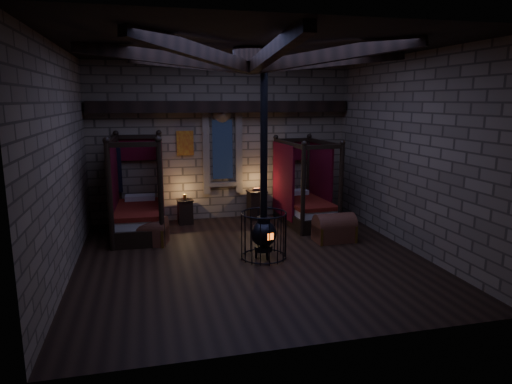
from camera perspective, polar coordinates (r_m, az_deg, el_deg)
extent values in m
cube|color=black|center=(9.54, -0.55, -8.32)|extent=(7.00, 7.00, 0.01)
cube|color=#847054|center=(12.46, -4.26, 6.23)|extent=(7.00, 0.02, 4.20)
cube|color=#847054|center=(5.74, 7.39, 0.02)|extent=(7.00, 0.02, 4.20)
cube|color=#847054|center=(8.93, -23.04, 3.29)|extent=(0.02, 7.00, 4.20)
cube|color=#847054|center=(10.41, 18.60, 4.64)|extent=(0.02, 7.00, 4.20)
cube|color=black|center=(9.03, -0.61, 17.64)|extent=(7.00, 7.00, 0.01)
cube|color=black|center=(12.23, -4.19, 10.59)|extent=(6.86, 0.35, 0.30)
cylinder|color=black|center=(9.01, -0.61, 16.69)|extent=(0.70, 0.70, 0.25)
cube|color=black|center=(12.43, -4.21, 5.29)|extent=(0.55, 0.04, 1.60)
cube|color=maroon|center=(12.30, -8.86, 6.06)|extent=(0.45, 0.03, 0.65)
cube|color=black|center=(12.24, -17.14, 2.59)|extent=(0.30, 0.10, 1.15)
cube|color=black|center=(13.14, 8.06, 3.56)|extent=(0.30, 0.10, 1.15)
cube|color=black|center=(11.46, -14.30, -4.27)|extent=(1.23, 2.26, 0.38)
cube|color=beige|center=(11.39, -14.37, -2.82)|extent=(1.10, 2.09, 0.24)
cube|color=maroon|center=(11.35, -14.41, -2.08)|extent=(1.17, 2.13, 0.11)
cube|color=beige|center=(12.12, -14.27, -0.71)|extent=(0.76, 0.40, 0.15)
cube|color=#5B0715|center=(12.21, -14.49, 5.21)|extent=(1.18, 0.10, 0.59)
cylinder|color=black|center=(10.24, -17.81, -0.66)|extent=(0.12, 0.12, 2.35)
cylinder|color=black|center=(12.33, -16.79, 1.38)|extent=(0.12, 0.12, 2.35)
cylinder|color=black|center=(10.18, -11.82, -0.43)|extent=(0.12, 0.12, 2.35)
cylinder|color=black|center=(12.28, -11.82, 1.59)|extent=(0.12, 0.12, 2.35)
cube|color=#5B0715|center=(11.59, -17.28, 1.00)|extent=(0.12, 1.60, 2.08)
cube|color=#5B0715|center=(11.53, -11.68, 1.23)|extent=(0.12, 1.60, 2.08)
cube|color=black|center=(12.16, 6.18, -3.13)|extent=(1.19, 2.12, 0.36)
cube|color=beige|center=(12.10, 6.21, -1.86)|extent=(1.06, 1.96, 0.22)
cube|color=maroon|center=(12.07, 6.22, -1.21)|extent=(1.12, 2.00, 0.10)
cube|color=beige|center=(12.73, 4.90, -0.07)|extent=(0.71, 0.39, 0.14)
cube|color=#5B0715|center=(12.80, 4.54, 5.18)|extent=(1.09, 0.11, 0.55)
cylinder|color=black|center=(10.88, 5.91, 0.07)|extent=(0.11, 0.11, 2.18)
cylinder|color=black|center=(12.70, 2.45, 1.76)|extent=(0.11, 0.11, 2.18)
cylinder|color=black|center=(11.29, 10.56, 0.36)|extent=(0.11, 0.11, 2.18)
cylinder|color=black|center=(13.06, 6.57, 1.97)|extent=(0.11, 0.11, 2.18)
cube|color=#5B0715|center=(12.04, 3.41, 1.46)|extent=(0.14, 1.49, 1.94)
cube|color=#5B0715|center=(12.44, 7.97, 1.69)|extent=(0.14, 1.49, 1.94)
cube|color=brown|center=(10.69, -13.52, -5.37)|extent=(1.04, 0.79, 0.38)
cylinder|color=brown|center=(10.64, -13.57, -4.38)|extent=(1.04, 0.79, 0.56)
cube|color=#AD9235|center=(10.82, -15.71, -5.29)|extent=(0.21, 0.58, 0.41)
cube|color=#AD9235|center=(10.59, -11.28, -5.44)|extent=(0.21, 0.58, 0.41)
cube|color=brown|center=(10.77, 9.74, -5.09)|extent=(0.93, 0.58, 0.38)
cylinder|color=brown|center=(10.72, 9.77, -4.11)|extent=(0.93, 0.58, 0.56)
cube|color=#AD9235|center=(10.61, 7.63, -5.28)|extent=(0.07, 0.58, 0.40)
cube|color=#AD9235|center=(10.96, 11.77, -4.89)|extent=(0.07, 0.58, 0.40)
cube|color=black|center=(12.21, -8.84, -2.51)|extent=(0.40, 0.38, 0.62)
cube|color=black|center=(12.13, -8.89, -1.01)|extent=(0.43, 0.42, 0.04)
cylinder|color=#AD9235|center=(12.11, -8.90, -0.60)|extent=(0.09, 0.09, 0.14)
cube|color=black|center=(12.53, 0.09, -1.70)|extent=(0.48, 0.46, 0.75)
cube|color=black|center=(12.44, 0.09, 0.08)|extent=(0.52, 0.50, 0.04)
cube|color=brown|center=(12.43, 0.09, 0.37)|extent=(0.20, 0.15, 0.05)
cylinder|color=black|center=(9.51, 0.95, -7.03)|extent=(0.38, 0.38, 0.10)
sphere|color=black|center=(9.42, 0.96, -5.20)|extent=(0.54, 0.54, 0.54)
cylinder|color=black|center=(9.34, 0.97, -3.51)|extent=(0.27, 0.27, 0.13)
cube|color=#FF5914|center=(9.21, 1.82, -5.60)|extent=(0.13, 0.06, 0.13)
cylinder|color=black|center=(9.05, 1.00, 6.57)|extent=(0.14, 0.14, 3.19)
torus|color=black|center=(9.57, 0.95, -8.01)|extent=(0.95, 0.95, 0.03)
torus|color=black|center=(9.30, 0.97, -2.65)|extent=(0.95, 0.95, 0.03)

